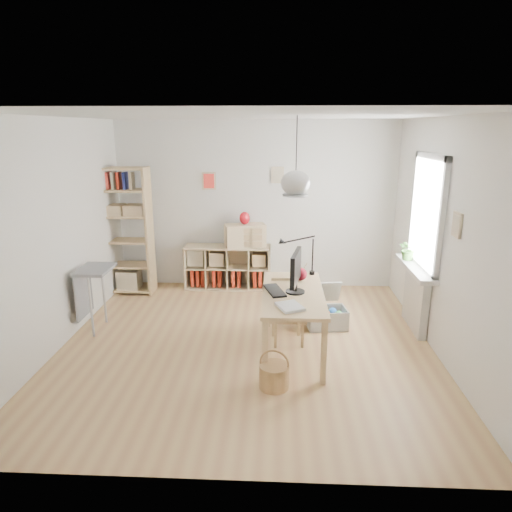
{
  "coord_description": "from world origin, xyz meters",
  "views": [
    {
      "loc": [
        0.36,
        -5.1,
        2.57
      ],
      "look_at": [
        0.1,
        0.3,
        1.05
      ],
      "focal_mm": 32.0,
      "sensor_mm": 36.0,
      "label": 1
    }
  ],
  "objects_px": {
    "storage_chest": "(326,313)",
    "drawer_chest": "(245,235)",
    "chair": "(287,307)",
    "tall_bookshelf": "(125,226)",
    "cube_shelf": "(227,270)",
    "desk": "(293,300)",
    "monitor": "(296,270)"
  },
  "relations": [
    {
      "from": "storage_chest",
      "to": "drawer_chest",
      "type": "height_order",
      "value": "drawer_chest"
    },
    {
      "from": "chair",
      "to": "drawer_chest",
      "type": "height_order",
      "value": "drawer_chest"
    },
    {
      "from": "tall_bookshelf",
      "to": "cube_shelf",
      "type": "bearing_deg",
      "value": 10.19
    },
    {
      "from": "cube_shelf",
      "to": "drawer_chest",
      "type": "xyz_separation_m",
      "value": [
        0.31,
        -0.04,
        0.6
      ]
    },
    {
      "from": "tall_bookshelf",
      "to": "drawer_chest",
      "type": "bearing_deg",
      "value": 7.29
    },
    {
      "from": "desk",
      "to": "monitor",
      "type": "bearing_deg",
      "value": -17.48
    },
    {
      "from": "drawer_chest",
      "to": "desk",
      "type": "bearing_deg",
      "value": -88.59
    },
    {
      "from": "desk",
      "to": "monitor",
      "type": "xyz_separation_m",
      "value": [
        0.02,
        -0.01,
        0.36
      ]
    },
    {
      "from": "chair",
      "to": "storage_chest",
      "type": "xyz_separation_m",
      "value": [
        0.54,
        0.46,
        -0.27
      ]
    },
    {
      "from": "cube_shelf",
      "to": "drawer_chest",
      "type": "relative_size",
      "value": 2.2
    },
    {
      "from": "tall_bookshelf",
      "to": "monitor",
      "type": "xyz_separation_m",
      "value": [
        2.61,
        -1.96,
        -0.07
      ]
    },
    {
      "from": "desk",
      "to": "monitor",
      "type": "relative_size",
      "value": 2.72
    },
    {
      "from": "storage_chest",
      "to": "chair",
      "type": "bearing_deg",
      "value": -147.29
    },
    {
      "from": "drawer_chest",
      "to": "storage_chest",
      "type": "bearing_deg",
      "value": -66.69
    },
    {
      "from": "desk",
      "to": "chair",
      "type": "xyz_separation_m",
      "value": [
        -0.06,
        0.31,
        -0.21
      ]
    },
    {
      "from": "tall_bookshelf",
      "to": "monitor",
      "type": "bearing_deg",
      "value": -36.87
    },
    {
      "from": "cube_shelf",
      "to": "chair",
      "type": "height_order",
      "value": "chair"
    },
    {
      "from": "cube_shelf",
      "to": "tall_bookshelf",
      "type": "height_order",
      "value": "tall_bookshelf"
    },
    {
      "from": "desk",
      "to": "cube_shelf",
      "type": "height_order",
      "value": "desk"
    },
    {
      "from": "monitor",
      "to": "cube_shelf",
      "type": "bearing_deg",
      "value": 125.12
    },
    {
      "from": "tall_bookshelf",
      "to": "desk",
      "type": "bearing_deg",
      "value": -37.01
    },
    {
      "from": "cube_shelf",
      "to": "chair",
      "type": "relative_size",
      "value": 1.79
    },
    {
      "from": "tall_bookshelf",
      "to": "storage_chest",
      "type": "relative_size",
      "value": 3.09
    },
    {
      "from": "chair",
      "to": "cube_shelf",
      "type": "bearing_deg",
      "value": 111.14
    },
    {
      "from": "desk",
      "to": "storage_chest",
      "type": "height_order",
      "value": "desk"
    },
    {
      "from": "desk",
      "to": "cube_shelf",
      "type": "bearing_deg",
      "value": 114.61
    },
    {
      "from": "tall_bookshelf",
      "to": "drawer_chest",
      "type": "xyz_separation_m",
      "value": [
        1.88,
        0.24,
        -0.19
      ]
    },
    {
      "from": "storage_chest",
      "to": "tall_bookshelf",
      "type": "bearing_deg",
      "value": 151.01
    },
    {
      "from": "desk",
      "to": "drawer_chest",
      "type": "bearing_deg",
      "value": 107.98
    },
    {
      "from": "desk",
      "to": "chair",
      "type": "distance_m",
      "value": 0.38
    },
    {
      "from": "desk",
      "to": "chair",
      "type": "bearing_deg",
      "value": 100.29
    },
    {
      "from": "tall_bookshelf",
      "to": "drawer_chest",
      "type": "height_order",
      "value": "tall_bookshelf"
    }
  ]
}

